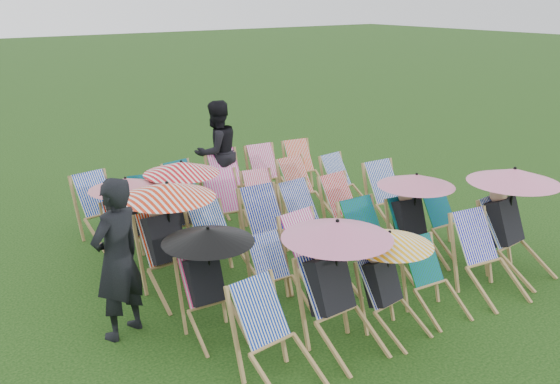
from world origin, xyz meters
TOP-DOWN VIEW (x-y plane):
  - ground at (0.00, 0.00)m, footprint 100.00×100.00m
  - deckchair_0 at (-1.98, -2.26)m, footprint 0.72×0.95m
  - deckchair_1 at (-1.08, -2.14)m, footprint 1.18×1.24m
  - deckchair_2 at (-0.40, -2.24)m, footprint 0.98×1.05m
  - deckchair_3 at (0.33, -2.25)m, footprint 0.64×0.84m
  - deckchair_4 at (1.27, -2.32)m, footprint 0.78×1.00m
  - deckchair_5 at (2.05, -2.12)m, footprint 1.22×1.30m
  - deckchair_6 at (-2.04, -1.07)m, footprint 1.03×1.08m
  - deckchair_7 at (-1.09, -1.05)m, footprint 0.60×0.81m
  - deckchair_8 at (-0.46, -1.08)m, footprint 0.77×1.00m
  - deckchair_9 at (0.42, -1.17)m, footprint 0.71×0.97m
  - deckchair_10 at (1.25, -1.11)m, footprint 1.07×1.14m
  - deckchair_11 at (2.02, -1.08)m, footprint 0.63×0.85m
  - deckchair_12 at (-1.94, 0.08)m, footprint 1.20×1.25m
  - deckchair_13 at (-1.21, 0.05)m, footprint 0.72×0.95m
  - deckchair_14 at (-0.34, 0.11)m, footprint 0.74×0.98m
  - deckchair_15 at (0.35, 0.10)m, footprint 0.72×0.96m
  - deckchair_16 at (1.10, 0.06)m, footprint 0.71×0.94m
  - deckchair_17 at (2.06, 0.08)m, footprint 0.73×0.98m
  - deckchair_18 at (-1.99, 1.28)m, footprint 1.03×1.06m
  - deckchair_19 at (-1.14, 1.25)m, footprint 1.11×1.16m
  - deckchair_20 at (-0.39, 1.21)m, footprint 0.81×1.02m
  - deckchair_21 at (0.33, 1.27)m, footprint 0.73×0.91m
  - deckchair_22 at (1.17, 1.24)m, footprint 0.74×0.97m
  - deckchair_23 at (2.07, 1.24)m, footprint 0.70×0.91m
  - deckchair_24 at (-1.95, 2.30)m, footprint 0.80×1.01m
  - deckchair_25 at (-1.24, 2.33)m, footprint 0.68×0.85m
  - deckchair_26 at (-0.41, 2.38)m, footprint 0.75×0.94m
  - deckchair_27 at (0.36, 2.32)m, footprint 0.75×0.99m
  - deckchair_28 at (1.21, 2.37)m, footprint 0.74×0.96m
  - deckchair_29 at (2.07, 2.41)m, footprint 0.74×0.94m
  - person_left at (-2.86, -0.51)m, footprint 0.79×0.66m
  - person_rear at (0.40, 2.88)m, footprint 0.99×0.82m

SIDE VIEW (x-z plane):
  - ground at x=0.00m, z-range 0.00..0.00m
  - deckchair_25 at x=-1.24m, z-range 0.00..0.82m
  - deckchair_7 at x=-1.09m, z-range 0.00..0.85m
  - deckchair_3 at x=0.33m, z-range 0.00..0.86m
  - deckchair_21 at x=0.33m, z-range 0.00..0.89m
  - deckchair_11 at x=2.02m, z-range 0.00..0.89m
  - deckchair_23 at x=2.07m, z-range 0.00..0.91m
  - deckchair_26 at x=-0.41m, z-range 0.00..0.93m
  - deckchair_29 at x=2.07m, z-range 0.00..0.94m
  - deckchair_0 at x=-1.98m, z-range 0.00..0.97m
  - deckchair_13 at x=-1.21m, z-range 0.00..0.97m
  - deckchair_16 at x=1.10m, z-range 0.00..0.98m
  - deckchair_28 at x=1.21m, z-range 0.00..0.98m
  - deckchair_15 at x=0.35m, z-range 0.00..0.99m
  - deckchair_22 at x=1.17m, z-range 0.00..0.99m
  - deckchair_4 at x=1.27m, z-range 0.00..1.00m
  - deckchair_24 at x=-1.95m, z-range 0.00..1.00m
  - deckchair_20 at x=-0.39m, z-range 0.00..1.01m
  - deckchair_8 at x=-0.46m, z-range 0.00..1.01m
  - deckchair_27 at x=0.36m, z-range 0.00..1.02m
  - deckchair_17 at x=2.06m, z-range 0.00..1.02m
  - deckchair_14 at x=-0.34m, z-range 0.00..1.02m
  - deckchair_9 at x=0.42m, z-range 0.00..1.02m
  - deckchair_2 at x=-0.40m, z-range 0.03..1.20m
  - deckchair_18 at x=-1.99m, z-range 0.03..1.25m
  - deckchair_6 at x=-2.04m, z-range 0.03..1.25m
  - deckchair_10 at x=1.25m, z-range 0.04..1.31m
  - deckchair_19 at x=-1.14m, z-range 0.04..1.36m
  - deckchair_1 at x=-1.08m, z-range 0.04..1.44m
  - deckchair_12 at x=-1.94m, z-range 0.04..1.47m
  - deckchair_5 at x=2.05m, z-range 0.04..1.49m
  - person_left at x=-2.86m, z-range 0.00..1.83m
  - person_rear at x=0.40m, z-range 0.00..1.86m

